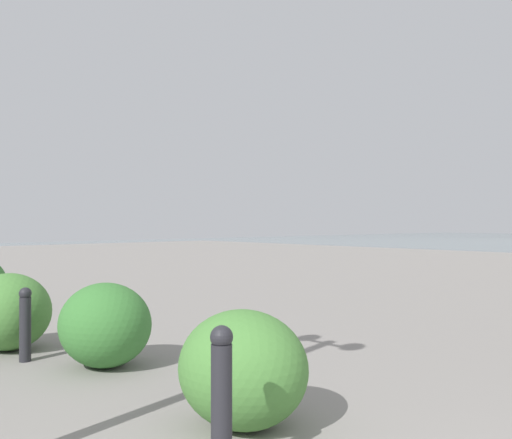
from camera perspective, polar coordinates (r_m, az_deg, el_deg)
bollard_near at (r=3.26m, az=-3.55°, el=-18.28°), size 0.13×0.13×0.90m
bollard_mid at (r=6.47m, az=-22.59°, el=-9.75°), size 0.13×0.13×0.79m
shrub_low at (r=4.14m, az=-1.37°, el=-15.04°), size 0.99×0.89×0.84m
shrub_wide at (r=5.97m, az=-15.21°, el=-10.38°), size 1.01×0.91×0.86m
shrub_tall at (r=7.11m, az=-24.05°, el=-8.62°), size 1.04×0.94×0.89m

